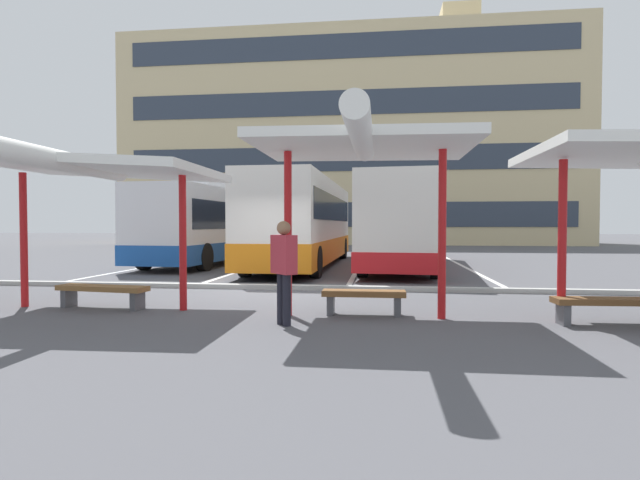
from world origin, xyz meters
TOP-DOWN VIEW (x-y plane):
  - ground_plane at (0.00, 0.00)m, footprint 160.00×160.00m
  - terminal_building at (0.04, 34.05)m, footprint 38.91×11.30m
  - coach_bus_0 at (-4.22, 9.10)m, footprint 3.28×10.95m
  - coach_bus_1 at (-0.11, 7.97)m, footprint 2.74×12.28m
  - coach_bus_2 at (3.84, 7.81)m, footprint 3.52×11.53m
  - lane_stripe_0 at (-6.16, 8.11)m, footprint 0.16×14.00m
  - lane_stripe_1 at (-2.05, 8.11)m, footprint 0.16×14.00m
  - lane_stripe_2 at (2.05, 8.11)m, footprint 0.16×14.00m
  - lane_stripe_3 at (6.16, 8.11)m, footprint 0.16×14.00m
  - waiting_shelter_1 at (-2.54, -2.86)m, footprint 4.33×5.16m
  - bench_1 at (-2.54, -2.58)m, footprint 1.92×0.67m
  - waiting_shelter_2 at (2.61, -3.16)m, footprint 3.74×4.69m
  - bench_2 at (2.61, -2.69)m, footprint 1.51×0.43m
  - bench_3 at (6.69, -3.15)m, footprint 1.91×0.52m
  - platform_kerb at (0.00, 0.66)m, footprint 44.00×0.24m
  - waiting_passenger_0 at (1.33, -3.76)m, footprint 0.50×0.51m

SIDE VIEW (x-z plane):
  - ground_plane at x=0.00m, z-range 0.00..0.00m
  - lane_stripe_0 at x=-6.16m, z-range 0.00..0.01m
  - lane_stripe_1 at x=-2.05m, z-range 0.00..0.01m
  - lane_stripe_2 at x=2.05m, z-range 0.00..0.01m
  - lane_stripe_3 at x=6.16m, z-range 0.00..0.01m
  - platform_kerb at x=0.00m, z-range 0.00..0.12m
  - bench_2 at x=2.61m, z-range 0.11..0.56m
  - bench_1 at x=-2.54m, z-range 0.12..0.57m
  - bench_3 at x=6.69m, z-range 0.12..0.57m
  - waiting_passenger_0 at x=1.33m, z-range 0.14..1.85m
  - coach_bus_0 at x=-4.22m, z-range -0.13..3.31m
  - coach_bus_1 at x=-0.11m, z-range -0.14..3.54m
  - coach_bus_2 at x=3.84m, z-range -0.11..3.51m
  - waiting_shelter_1 at x=-2.54m, z-range 1.23..4.20m
  - waiting_shelter_2 at x=2.61m, z-range 1.37..4.57m
  - terminal_building at x=0.04m, z-range -1.36..19.40m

